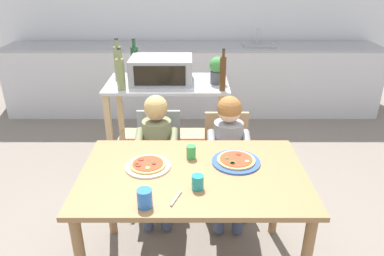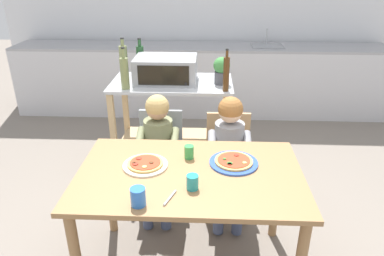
# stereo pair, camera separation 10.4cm
# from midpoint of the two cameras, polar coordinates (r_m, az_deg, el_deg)

# --- Properties ---
(ground_plane) EXTENTS (12.78, 12.78, 0.00)m
(ground_plane) POSITION_cam_midpoint_polar(r_m,az_deg,el_deg) (3.63, 1.53, -6.52)
(ground_plane) COLOR slate
(back_wall_tiled) EXTENTS (5.39, 0.12, 2.70)m
(back_wall_tiled) POSITION_cam_midpoint_polar(r_m,az_deg,el_deg) (5.11, 2.21, 18.73)
(back_wall_tiled) COLOR silver
(back_wall_tiled) RESTS_ON ground
(kitchen_counter) EXTENTS (4.86, 0.60, 1.10)m
(kitchen_counter) POSITION_cam_midpoint_polar(r_m,az_deg,el_deg) (4.89, 2.00, 7.68)
(kitchen_counter) COLOR silver
(kitchen_counter) RESTS_ON ground
(kitchen_island_cart) EXTENTS (1.08, 0.60, 0.91)m
(kitchen_island_cart) POSITION_cam_midpoint_polar(r_m,az_deg,el_deg) (3.37, -2.22, 2.44)
(kitchen_island_cart) COLOR #B7BABF
(kitchen_island_cart) RESTS_ON ground
(toaster_oven) EXTENTS (0.54, 0.40, 0.22)m
(toaster_oven) POSITION_cam_midpoint_polar(r_m,az_deg,el_deg) (3.25, -3.22, 9.23)
(toaster_oven) COLOR #999BA0
(toaster_oven) RESTS_ON kitchen_island_cart
(bottle_tall_green_wine) EXTENTS (0.08, 0.08, 0.36)m
(bottle_tall_green_wine) POSITION_cam_midpoint_polar(r_m,az_deg,el_deg) (3.46, -9.89, 10.50)
(bottle_tall_green_wine) COLOR olive
(bottle_tall_green_wine) RESTS_ON kitchen_island_cart
(bottle_brown_beer) EXTENTS (0.05, 0.05, 0.35)m
(bottle_brown_beer) POSITION_cam_midpoint_polar(r_m,az_deg,el_deg) (3.00, 6.43, 8.55)
(bottle_brown_beer) COLOR #4C2D14
(bottle_brown_beer) RESTS_ON kitchen_island_cart
(bottle_squat_spirits) EXTENTS (0.07, 0.07, 0.34)m
(bottle_squat_spirits) POSITION_cam_midpoint_polar(r_m,az_deg,el_deg) (3.51, -7.31, 10.73)
(bottle_squat_spirits) COLOR #1E4723
(bottle_squat_spirits) RESTS_ON kitchen_island_cart
(bottle_slim_sauce) EXTENTS (0.07, 0.07, 0.35)m
(bottle_slim_sauce) POSITION_cam_midpoint_polar(r_m,az_deg,el_deg) (3.08, -9.65, 8.62)
(bottle_slim_sauce) COLOR olive
(bottle_slim_sauce) RESTS_ON kitchen_island_cart
(potted_herb_plant) EXTENTS (0.15, 0.15, 0.24)m
(potted_herb_plant) POSITION_cam_midpoint_polar(r_m,az_deg,el_deg) (3.19, 5.65, 9.14)
(potted_herb_plant) COLOR #4C4C51
(potted_herb_plant) RESTS_ON kitchen_island_cart
(dining_table) EXTENTS (1.34, 0.84, 0.75)m
(dining_table) POSITION_cam_midpoint_polar(r_m,az_deg,el_deg) (2.21, 1.01, -9.32)
(dining_table) COLOR olive
(dining_table) RESTS_ON ground
(dining_chair_left) EXTENTS (0.36, 0.36, 0.81)m
(dining_chair_left) POSITION_cam_midpoint_polar(r_m,az_deg,el_deg) (2.92, -3.99, -4.11)
(dining_chair_left) COLOR gray
(dining_chair_left) RESTS_ON ground
(dining_chair_right) EXTENTS (0.36, 0.36, 0.81)m
(dining_chair_right) POSITION_cam_midpoint_polar(r_m,az_deg,el_deg) (2.88, 6.69, -4.66)
(dining_chair_right) COLOR tan
(dining_chair_right) RESTS_ON ground
(child_in_olive_shirt) EXTENTS (0.32, 0.42, 0.98)m
(child_in_olive_shirt) POSITION_cam_midpoint_polar(r_m,az_deg,el_deg) (2.73, -4.37, -2.58)
(child_in_olive_shirt) COLOR #424C6B
(child_in_olive_shirt) RESTS_ON ground
(child_in_grey_shirt) EXTENTS (0.32, 0.42, 0.99)m
(child_in_grey_shirt) POSITION_cam_midpoint_polar(r_m,az_deg,el_deg) (2.69, 7.02, -3.01)
(child_in_grey_shirt) COLOR #424C6B
(child_in_grey_shirt) RESTS_ON ground
(pizza_plate_cream) EXTENTS (0.27, 0.27, 0.03)m
(pizza_plate_cream) POSITION_cam_midpoint_polar(r_m,az_deg,el_deg) (2.22, -6.06, -5.74)
(pizza_plate_cream) COLOR beige
(pizza_plate_cream) RESTS_ON dining_table
(pizza_plate_blue_rimmed) EXTENTS (0.30, 0.30, 0.03)m
(pizza_plate_blue_rimmed) POSITION_cam_midpoint_polar(r_m,az_deg,el_deg) (2.25, 7.92, -5.34)
(pizza_plate_blue_rimmed) COLOR #3356B7
(pizza_plate_blue_rimmed) RESTS_ON dining_table
(drinking_cup_green) EXTENTS (0.06, 0.06, 0.09)m
(drinking_cup_green) POSITION_cam_midpoint_polar(r_m,az_deg,el_deg) (2.27, 0.85, -3.82)
(drinking_cup_green) COLOR green
(drinking_cup_green) RESTS_ON dining_table
(drinking_cup_teal) EXTENTS (0.07, 0.07, 0.08)m
(drinking_cup_teal) POSITION_cam_midpoint_polar(r_m,az_deg,el_deg) (1.98, 1.59, -8.57)
(drinking_cup_teal) COLOR teal
(drinking_cup_teal) RESTS_ON dining_table
(drinking_cup_blue) EXTENTS (0.08, 0.08, 0.10)m
(drinking_cup_blue) POSITION_cam_midpoint_polar(r_m,az_deg,el_deg) (1.87, -6.92, -10.76)
(drinking_cup_blue) COLOR blue
(drinking_cup_blue) RESTS_ON dining_table
(serving_spoon) EXTENTS (0.06, 0.14, 0.01)m
(serving_spoon) POSITION_cam_midpoint_polar(r_m,az_deg,el_deg) (1.93, -1.93, -10.96)
(serving_spoon) COLOR #B7BABF
(serving_spoon) RESTS_ON dining_table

